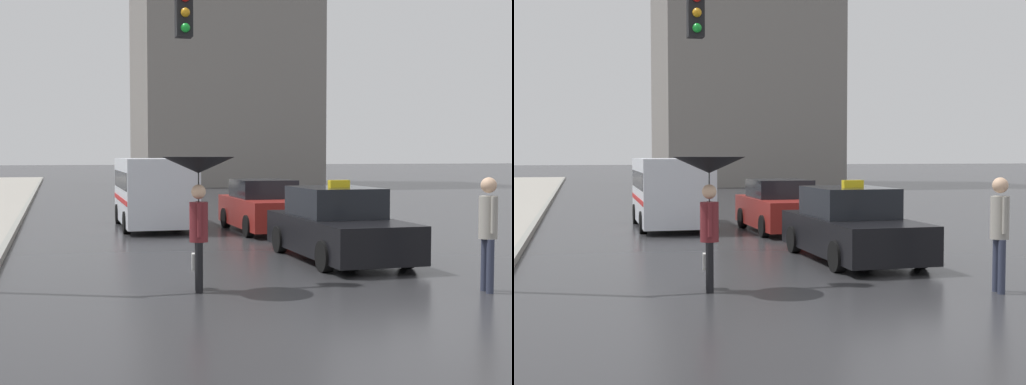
{
  "view_description": "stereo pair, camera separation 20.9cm",
  "coord_description": "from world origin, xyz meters",
  "views": [
    {
      "loc": [
        -3.56,
        -8.25,
        2.23
      ],
      "look_at": [
        0.66,
        6.69,
        1.4
      ],
      "focal_mm": 50.0,
      "sensor_mm": 36.0,
      "label": 1
    },
    {
      "loc": [
        -3.36,
        -8.31,
        2.23
      ],
      "look_at": [
        0.66,
        6.69,
        1.4
      ],
      "focal_mm": 50.0,
      "sensor_mm": 36.0,
      "label": 2
    }
  ],
  "objects": [
    {
      "name": "ground_plane",
      "position": [
        0.0,
        0.0,
        0.0
      ],
      "size": [
        300.0,
        300.0,
        0.0
      ],
      "primitive_type": "plane",
      "color": "#2D2D30"
    },
    {
      "name": "building_tower_near",
      "position": [
        8.56,
        44.32,
        13.06
      ],
      "size": [
        12.5,
        11.28,
        26.13
      ],
      "color": "gray",
      "rests_on": "ground_plane"
    },
    {
      "name": "pedestrian_man",
      "position": [
        3.16,
        1.74,
        1.11
      ],
      "size": [
        0.34,
        0.45,
        1.86
      ],
      "rotation": [
        0.0,
        0.0,
        -1.75
      ],
      "color": "#2D3347",
      "rests_on": "ground_plane"
    },
    {
      "name": "taxi",
      "position": [
        2.19,
        5.75,
        0.69
      ],
      "size": [
        1.91,
        4.54,
        1.69
      ],
      "rotation": [
        0.0,
        0.0,
        3.14
      ],
      "color": "black",
      "rests_on": "ground_plane"
    },
    {
      "name": "pedestrian_with_umbrella",
      "position": [
        -1.34,
        3.05,
        1.82
      ],
      "size": [
        1.17,
        1.17,
        2.19
      ],
      "rotation": [
        0.0,
        0.0,
        1.43
      ],
      "color": "black",
      "rests_on": "ground_plane"
    },
    {
      "name": "sedan_red",
      "position": [
        2.28,
        11.55,
        0.69
      ],
      "size": [
        1.91,
        4.28,
        1.5
      ],
      "rotation": [
        0.0,
        0.0,
        3.14
      ],
      "color": "maroon",
      "rests_on": "ground_plane"
    },
    {
      "name": "ambulance_van",
      "position": [
        -0.68,
        13.48,
        1.18
      ],
      "size": [
        2.15,
        5.08,
        2.11
      ],
      "rotation": [
        0.0,
        0.0,
        3.13
      ],
      "color": "silver",
      "rests_on": "ground_plane"
    },
    {
      "name": "traffic_light",
      "position": [
        -3.51,
        4.1,
        3.77
      ],
      "size": [
        3.96,
        0.38,
        5.36
      ],
      "color": "black",
      "rests_on": "ground_plane"
    }
  ]
}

